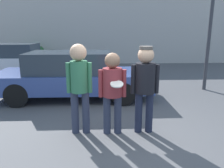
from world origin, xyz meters
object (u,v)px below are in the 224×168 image
(person_middle_with_frisbee, at_px, (112,87))
(person_right, at_px, (145,81))
(shrub, at_px, (35,55))
(parked_car_far, at_px, (12,61))
(parked_car_near, at_px, (73,75))
(person_left, at_px, (79,81))

(person_middle_with_frisbee, bearing_deg, person_right, 2.87)
(person_middle_with_frisbee, relative_size, person_right, 0.93)
(person_middle_with_frisbee, relative_size, shrub, 1.27)
(person_middle_with_frisbee, height_order, parked_car_far, person_middle_with_frisbee)
(parked_car_near, relative_size, parked_car_far, 1.05)
(shrub, bearing_deg, parked_car_far, -90.83)
(parked_car_near, xyz_separation_m, shrub, (-3.09, 6.60, -0.08))
(parked_car_far, bearing_deg, person_left, -57.97)
(parked_car_near, bearing_deg, person_right, -54.89)
(person_right, height_order, parked_car_near, person_right)
(person_left, distance_m, shrub, 9.77)
(person_left, xyz_separation_m, person_middle_with_frisbee, (0.65, -0.05, -0.11))
(person_right, distance_m, shrub, 10.33)
(person_left, bearing_deg, person_right, -0.86)
(person_left, xyz_separation_m, parked_car_far, (-3.60, 5.76, -0.33))
(person_left, height_order, person_middle_with_frisbee, person_left)
(person_right, relative_size, parked_car_near, 0.37)
(parked_car_far, bearing_deg, shrub, 89.17)
(parked_car_near, bearing_deg, person_left, -79.40)
(shrub, bearing_deg, person_right, -61.96)
(parked_car_near, bearing_deg, parked_car_far, 133.80)
(parked_car_far, height_order, shrub, parked_car_far)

